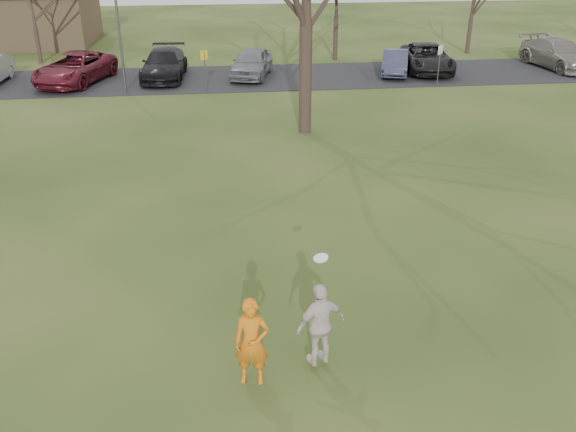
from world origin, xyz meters
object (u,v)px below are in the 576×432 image
Objects in this scene: lamp_post at (117,10)px; car_6 at (427,58)px; car_2 at (75,68)px; car_7 at (558,54)px; catching_play at (321,324)px; player_defender at (252,342)px; car_4 at (252,63)px; car_3 at (164,64)px; car_5 at (395,63)px.

car_6 is at bearing 9.78° from lamp_post.
car_2 is 27.22m from car_7.
catching_play is 0.35× the size of lamp_post.
lamp_post is at bearing 111.41° from player_defender.
lamp_post reaches higher than catching_play.
car_4 is at bearing -170.93° from car_6.
car_4 is at bearing 173.45° from car_7.
car_4 is (4.75, -0.16, 0.00)m from car_3.
catching_play is at bearing -76.36° from car_3.
car_6 is (11.61, 25.17, -0.08)m from player_defender.
car_2 reaches higher than car_5.
car_5 is 0.71× the size of car_7.
catching_play is at bearing -74.40° from lamp_post.
car_7 is (9.91, 0.56, 0.15)m from car_5.
car_7 is at bearing 18.65° from car_2.
player_defender is at bearing -55.23° from car_2.
car_4 is 7.98m from car_5.
car_7 reaches higher than car_2.
car_4 is 2.08× the size of catching_play.
car_5 is 0.63× the size of lamp_post.
car_7 reaches higher than car_4.
lamp_post reaches higher than car_7.
car_3 is (4.59, 0.52, -0.01)m from car_2.
car_2 is 1.01× the size of car_7.
car_2 reaches higher than car_4.
car_3 reaches higher than car_6.
car_2 is (-7.70, 24.58, -0.05)m from player_defender.
car_4 reaches higher than car_5.
player_defender is 31.86m from car_7.
car_2 is at bearing -170.51° from car_6.
car_2 is 9.34m from car_4.
car_7 is (19.51, 25.18, -0.02)m from player_defender.
car_3 is at bearing 23.85° from car_2.
car_5 is 9.92m from car_7.
car_5 is 25.78m from catching_play.
car_2 is 25.96m from catching_play.
car_6 is 2.48× the size of catching_play.
lamp_post is at bearing -143.39° from car_4.
player_defender reaches higher than car_4.
car_2 is 17.30m from car_5.
car_5 is (12.71, -0.48, -0.12)m from car_3.
car_4 is 7.71m from lamp_post.
car_4 is 24.72m from catching_play.
car_5 is at bearing 12.47° from car_4.
car_3 is 0.96× the size of car_7.
lamp_post is (-24.40, -2.86, 3.13)m from car_7.
catching_play reaches higher than car_4.
car_3 is 2.43× the size of catching_play.
car_5 is 0.73× the size of car_6.
car_4 is 0.84× the size of car_6.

